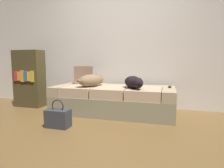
# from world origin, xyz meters

# --- Properties ---
(ground_plane) EXTENTS (10.00, 10.00, 0.00)m
(ground_plane) POSITION_xyz_m (0.00, 0.00, 0.00)
(ground_plane) COLOR brown
(back_wall) EXTENTS (6.40, 0.10, 2.80)m
(back_wall) POSITION_xyz_m (0.00, 1.68, 1.40)
(back_wall) COLOR beige
(back_wall) RESTS_ON ground
(couch) EXTENTS (2.03, 0.84, 0.46)m
(couch) POSITION_xyz_m (0.00, 1.07, 0.23)
(couch) COLOR gray
(couch) RESTS_ON ground
(dog_tan) EXTENTS (0.41, 0.59, 0.21)m
(dog_tan) POSITION_xyz_m (-0.36, 0.99, 0.56)
(dog_tan) COLOR #7E6446
(dog_tan) RESTS_ON couch
(dog_dark) EXTENTS (0.43, 0.54, 0.20)m
(dog_dark) POSITION_xyz_m (0.38, 0.95, 0.56)
(dog_dark) COLOR black
(dog_dark) RESTS_ON couch
(tv_remote) EXTENTS (0.05, 0.15, 0.02)m
(tv_remote) POSITION_xyz_m (0.93, 1.21, 0.47)
(tv_remote) COLOR black
(tv_remote) RESTS_ON couch
(throw_pillow) EXTENTS (0.35, 0.17, 0.34)m
(throw_pillow) POSITION_xyz_m (-0.64, 1.29, 0.63)
(throw_pillow) COLOR #886752
(throw_pillow) RESTS_ON couch
(handbag) EXTENTS (0.32, 0.18, 0.38)m
(handbag) POSITION_xyz_m (-0.51, 0.17, 0.13)
(handbag) COLOR #2F3239
(handbag) RESTS_ON ground
(bookshelf) EXTENTS (0.56, 0.30, 1.10)m
(bookshelf) POSITION_xyz_m (-1.71, 1.10, 0.55)
(bookshelf) COLOR #443A1F
(bookshelf) RESTS_ON ground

